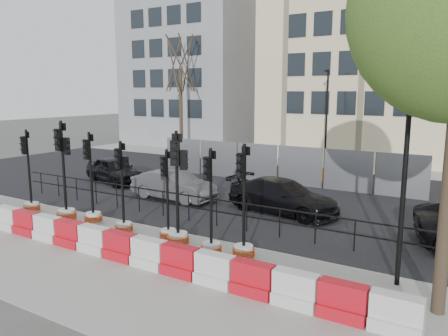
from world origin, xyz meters
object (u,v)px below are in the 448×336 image
Objects in this scene: traffic_signal_a at (31,196)px; car_a at (115,170)px; lamp_post_near at (406,155)px; traffic_signal_d at (123,212)px; traffic_signal_h at (243,236)px; car_c at (283,196)px.

traffic_signal_a reaches higher than car_a.
traffic_signal_d is at bearing -176.35° from lamp_post_near.
traffic_signal_d is 0.74× the size of car_a.
lamp_post_near is 4.80m from traffic_signal_h.
traffic_signal_h reaches higher than car_a.
traffic_signal_h is at bearing 19.82° from traffic_signal_a.
traffic_signal_d is at bearing 19.10° from traffic_signal_a.
traffic_signal_h is 5.08m from car_c.
car_c is (-5.02, 4.55, -2.56)m from lamp_post_near.
traffic_signal_a is at bearing -176.09° from traffic_signal_d.
car_c is at bearing -78.71° from car_a.
traffic_signal_a is (-13.47, -0.53, -2.55)m from lamp_post_near.
car_c is at bearing 137.85° from lamp_post_near.
traffic_signal_d is 0.65× the size of car_c.
traffic_signal_h reaches higher than traffic_signal_d.
traffic_signal_h reaches higher than car_c.
traffic_signal_d is 4.49m from traffic_signal_h.
car_a reaches higher than car_c.
traffic_signal_d is at bearing 154.50° from car_c.
lamp_post_near reaches higher than traffic_signal_a.
traffic_signal_h is (-4.05, -0.44, -2.54)m from lamp_post_near.
traffic_signal_a is 0.99× the size of traffic_signal_h.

